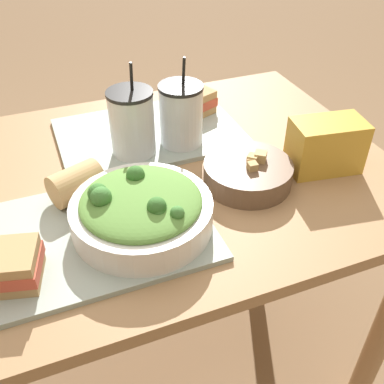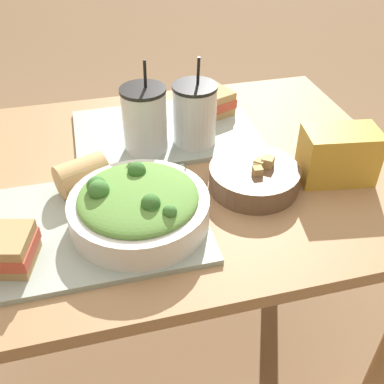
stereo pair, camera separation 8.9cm
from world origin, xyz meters
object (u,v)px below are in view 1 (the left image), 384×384
(drink_cup_dark, at_px, (132,124))
(chip_bag, at_px, (326,146))
(baguette_near, at_px, (77,183))
(soup_bowl, at_px, (248,172))
(salad_bowl, at_px, (141,209))
(sandwich_far, at_px, (190,103))
(drink_cup_red, at_px, (181,116))
(sandwich_near, at_px, (1,267))

(drink_cup_dark, height_order, chip_bag, drink_cup_dark)
(baguette_near, height_order, chip_bag, chip_bag)
(soup_bowl, height_order, drink_cup_dark, drink_cup_dark)
(salad_bowl, bearing_deg, sandwich_far, 57.43)
(sandwich_far, height_order, drink_cup_red, drink_cup_red)
(drink_cup_red, xyz_separation_m, chip_bag, (0.27, -0.21, -0.02))
(soup_bowl, bearing_deg, baguette_near, 168.84)
(sandwich_near, bearing_deg, baguette_near, 63.50)
(drink_cup_red, bearing_deg, soup_bowl, -67.80)
(salad_bowl, distance_m, soup_bowl, 0.27)
(soup_bowl, distance_m, baguette_near, 0.36)
(baguette_near, height_order, sandwich_far, baguette_near)
(salad_bowl, distance_m, baguette_near, 0.17)
(soup_bowl, xyz_separation_m, baguette_near, (-0.36, 0.07, 0.02))
(chip_bag, bearing_deg, drink_cup_dark, 160.64)
(soup_bowl, xyz_separation_m, drink_cup_red, (-0.08, 0.20, 0.05))
(baguette_near, distance_m, drink_cup_red, 0.31)
(soup_bowl, distance_m, sandwich_far, 0.33)
(soup_bowl, bearing_deg, chip_bag, -2.93)
(chip_bag, bearing_deg, soup_bowl, -174.18)
(salad_bowl, height_order, sandwich_near, salad_bowl)
(baguette_near, distance_m, sandwich_far, 0.43)
(salad_bowl, relative_size, soup_bowl, 1.39)
(drink_cup_dark, distance_m, drink_cup_red, 0.12)
(drink_cup_red, height_order, chip_bag, drink_cup_red)
(drink_cup_dark, xyz_separation_m, chip_bag, (0.39, -0.21, -0.03))
(drink_cup_dark, relative_size, chip_bag, 1.29)
(salad_bowl, relative_size, baguette_near, 2.21)
(soup_bowl, relative_size, chip_bag, 1.13)
(salad_bowl, distance_m, drink_cup_red, 0.32)
(soup_bowl, xyz_separation_m, sandwich_far, (-0.01, 0.33, 0.02))
(sandwich_far, bearing_deg, baguette_near, -164.69)
(baguette_near, bearing_deg, soup_bowl, -122.67)
(salad_bowl, height_order, baguette_near, salad_bowl)
(baguette_near, bearing_deg, drink_cup_red, -86.51)
(salad_bowl, xyz_separation_m, soup_bowl, (0.26, 0.07, -0.03))
(drink_cup_dark, bearing_deg, drink_cup_red, 0.00)
(baguette_near, bearing_deg, sandwich_far, -75.05)
(soup_bowl, distance_m, chip_bag, 0.19)
(soup_bowl, relative_size, baguette_near, 1.59)
(baguette_near, distance_m, chip_bag, 0.55)
(drink_cup_red, distance_m, chip_bag, 0.34)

